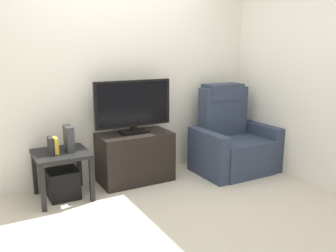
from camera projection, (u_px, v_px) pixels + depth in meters
ground_plane at (159, 211)px, 3.38m from camera, size 6.40×6.40×0.00m
wall_back at (113, 68)px, 4.06m from camera, size 6.40×0.06×2.60m
wall_side at (306, 69)px, 3.98m from camera, size 0.06×4.48×2.60m
tv_stand at (135, 157)px, 4.09m from camera, size 0.83×0.46×0.57m
television at (133, 105)px, 3.98m from camera, size 0.91×0.20×0.61m
recliner_armchair at (232, 141)px, 4.46m from camera, size 0.98×0.78×1.08m
side_table at (61, 160)px, 3.61m from camera, size 0.54×0.54×0.49m
subwoofer_box at (63, 184)px, 3.66m from camera, size 0.30×0.30×0.30m
book_leftmost at (51, 146)px, 3.50m from camera, size 0.04×0.13×0.17m
book_middle at (55, 145)px, 3.53m from camera, size 0.04×0.13×0.17m
game_console at (69, 138)px, 3.61m from camera, size 0.07×0.20×0.26m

